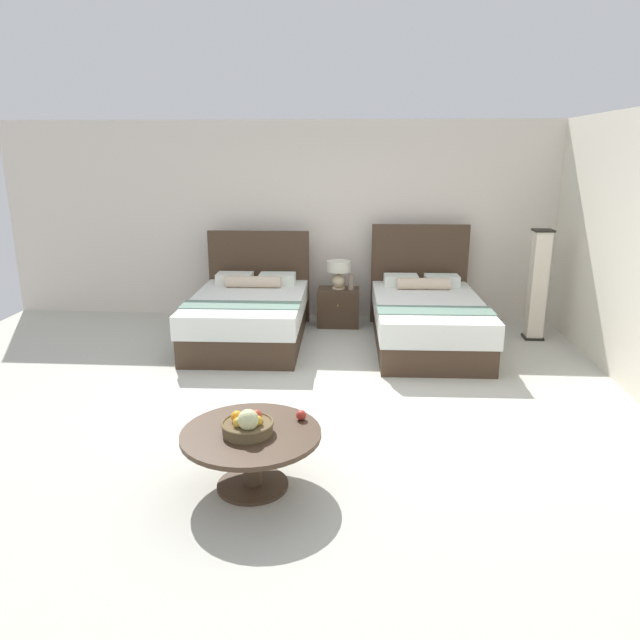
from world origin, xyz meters
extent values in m
cube|color=beige|center=(0.00, 0.00, -0.01)|extent=(9.59, 9.34, 0.02)
cube|color=silver|center=(0.00, 2.87, 1.36)|extent=(9.59, 0.12, 2.73)
cube|color=#402E20|center=(-1.10, 1.47, 0.17)|extent=(1.35, 2.00, 0.33)
cube|color=white|center=(-1.10, 1.47, 0.47)|extent=(1.39, 2.04, 0.27)
cube|color=#402E20|center=(-1.13, 2.48, 0.64)|extent=(1.39, 0.09, 1.27)
cube|color=white|center=(-1.41, 2.19, 0.67)|extent=(0.48, 0.31, 0.14)
cube|color=silver|center=(-0.83, 2.20, 0.67)|extent=(0.48, 0.31, 0.14)
cylinder|color=beige|center=(-1.11, 1.95, 0.68)|extent=(0.72, 0.17, 0.15)
cube|color=slate|center=(-1.09, 1.01, 0.61)|extent=(1.38, 0.41, 0.01)
cube|color=#402E20|center=(1.10, 1.47, 0.16)|extent=(1.28, 2.15, 0.31)
cube|color=white|center=(1.10, 1.47, 0.45)|extent=(1.32, 2.19, 0.28)
cube|color=#402E20|center=(1.08, 2.56, 0.68)|extent=(1.31, 0.09, 1.37)
cube|color=white|center=(0.82, 2.27, 0.66)|extent=(0.45, 0.31, 0.14)
cube|color=white|center=(1.36, 2.28, 0.66)|extent=(0.45, 0.31, 0.14)
cylinder|color=beige|center=(1.09, 2.03, 0.67)|extent=(0.68, 0.16, 0.15)
cube|color=slate|center=(1.11, 0.95, 0.60)|extent=(1.30, 0.43, 0.01)
cube|color=#402E20|center=(-0.02, 2.33, 0.26)|extent=(0.56, 0.39, 0.51)
sphere|color=tan|center=(-0.02, 2.12, 0.33)|extent=(0.02, 0.02, 0.02)
cylinder|color=beige|center=(-0.02, 2.35, 0.52)|extent=(0.17, 0.17, 0.02)
ellipsoid|color=beige|center=(-0.02, 2.35, 0.62)|extent=(0.18, 0.18, 0.18)
cylinder|color=#99844C|center=(-0.02, 2.35, 0.73)|extent=(0.02, 0.02, 0.04)
cylinder|color=silver|center=(-0.02, 2.35, 0.82)|extent=(0.32, 0.32, 0.14)
cylinder|color=gray|center=(0.15, 2.29, 0.61)|extent=(0.07, 0.07, 0.20)
torus|color=gray|center=(0.15, 2.29, 0.72)|extent=(0.07, 0.07, 0.01)
cylinder|color=#402E20|center=(-0.47, -1.81, 0.01)|extent=(0.51, 0.51, 0.02)
cylinder|color=#402E20|center=(-0.47, -1.81, 0.20)|extent=(0.13, 0.13, 0.39)
cylinder|color=#402E20|center=(-0.47, -1.81, 0.41)|extent=(0.98, 0.98, 0.04)
cylinder|color=brown|center=(-0.49, -1.84, 0.47)|extent=(0.35, 0.35, 0.07)
torus|color=brown|center=(-0.49, -1.84, 0.50)|extent=(0.37, 0.37, 0.02)
sphere|color=beige|center=(-0.47, -1.91, 0.57)|extent=(0.14, 0.14, 0.14)
sphere|color=gold|center=(-0.41, -1.85, 0.53)|extent=(0.07, 0.07, 0.07)
sphere|color=#B13D29|center=(-0.43, -1.78, 0.54)|extent=(0.08, 0.08, 0.08)
sphere|color=red|center=(-0.51, -1.76, 0.53)|extent=(0.07, 0.07, 0.07)
sphere|color=orange|center=(-0.56, -1.82, 0.54)|extent=(0.09, 0.09, 0.09)
sphere|color=gold|center=(-0.54, -1.89, 0.53)|extent=(0.07, 0.07, 0.07)
sphere|color=#B23026|center=(-0.14, -1.60, 0.47)|extent=(0.07, 0.07, 0.07)
cube|color=black|center=(2.50, 1.90, 0.01)|extent=(0.24, 0.24, 0.03)
cube|color=beige|center=(2.50, 1.90, 0.70)|extent=(0.20, 0.20, 1.34)
cube|color=black|center=(2.50, 1.90, 1.38)|extent=(0.24, 0.24, 0.02)
camera|label=1|loc=(0.26, -5.52, 2.30)|focal=33.29mm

